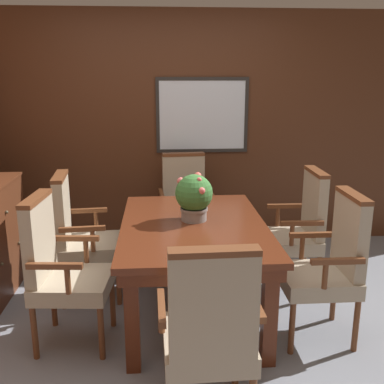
{
  "coord_description": "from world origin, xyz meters",
  "views": [
    {
      "loc": [
        -0.1,
        -2.89,
        1.81
      ],
      "look_at": [
        0.14,
        0.41,
        0.94
      ],
      "focal_mm": 42.0,
      "sensor_mm": 36.0,
      "label": 1
    }
  ],
  "objects_px": {
    "chair_left_far": "(80,233)",
    "chair_right_far": "(298,227)",
    "chair_right_near": "(330,262)",
    "dining_table": "(193,235)",
    "chair_left_near": "(60,267)",
    "potted_plant": "(194,196)",
    "chair_head_near": "(210,330)",
    "chair_head_far": "(185,203)"
  },
  "relations": [
    {
      "from": "chair_left_far",
      "to": "chair_right_far",
      "type": "bearing_deg",
      "value": -94.23
    },
    {
      "from": "chair_right_far",
      "to": "chair_left_far",
      "type": "height_order",
      "value": "same"
    },
    {
      "from": "chair_right_near",
      "to": "dining_table",
      "type": "bearing_deg",
      "value": -112.23
    },
    {
      "from": "chair_left_near",
      "to": "potted_plant",
      "type": "relative_size",
      "value": 2.92
    },
    {
      "from": "chair_left_far",
      "to": "chair_right_near",
      "type": "bearing_deg",
      "value": -116.54
    },
    {
      "from": "chair_head_near",
      "to": "chair_right_far",
      "type": "bearing_deg",
      "value": -122.49
    },
    {
      "from": "dining_table",
      "to": "chair_left_near",
      "type": "relative_size",
      "value": 1.48
    },
    {
      "from": "chair_left_near",
      "to": "chair_left_far",
      "type": "xyz_separation_m",
      "value": [
        0.02,
        0.67,
        0.0
      ]
    },
    {
      "from": "chair_head_far",
      "to": "dining_table",
      "type": "bearing_deg",
      "value": -94.72
    },
    {
      "from": "chair_left_near",
      "to": "chair_head_far",
      "type": "distance_m",
      "value": 1.74
    },
    {
      "from": "chair_head_far",
      "to": "chair_left_far",
      "type": "relative_size",
      "value": 1.0
    },
    {
      "from": "chair_right_near",
      "to": "chair_left_far",
      "type": "bearing_deg",
      "value": -111.52
    },
    {
      "from": "dining_table",
      "to": "potted_plant",
      "type": "bearing_deg",
      "value": 83.54
    },
    {
      "from": "dining_table",
      "to": "chair_right_near",
      "type": "xyz_separation_m",
      "value": [
        0.91,
        -0.38,
        -0.08
      ]
    },
    {
      "from": "chair_head_far",
      "to": "potted_plant",
      "type": "relative_size",
      "value": 2.92
    },
    {
      "from": "potted_plant",
      "to": "chair_right_near",
      "type": "bearing_deg",
      "value": -26.55
    },
    {
      "from": "chair_head_near",
      "to": "chair_head_far",
      "type": "xyz_separation_m",
      "value": [
        0.01,
        2.31,
        0.0
      ]
    },
    {
      "from": "chair_left_near",
      "to": "chair_head_far",
      "type": "bearing_deg",
      "value": -27.51
    },
    {
      "from": "dining_table",
      "to": "chair_left_far",
      "type": "height_order",
      "value": "chair_left_far"
    },
    {
      "from": "chair_head_far",
      "to": "chair_right_far",
      "type": "bearing_deg",
      "value": -45.21
    },
    {
      "from": "chair_right_far",
      "to": "chair_left_far",
      "type": "xyz_separation_m",
      "value": [
        -1.82,
        -0.02,
        0.0
      ]
    },
    {
      "from": "chair_head_far",
      "to": "chair_right_far",
      "type": "height_order",
      "value": "same"
    },
    {
      "from": "chair_head_near",
      "to": "chair_left_far",
      "type": "xyz_separation_m",
      "value": [
        -0.9,
        1.5,
        0.0
      ]
    },
    {
      "from": "chair_left_near",
      "to": "chair_head_near",
      "type": "bearing_deg",
      "value": -127.65
    },
    {
      "from": "chair_head_near",
      "to": "chair_head_far",
      "type": "distance_m",
      "value": 2.31
    },
    {
      "from": "chair_right_far",
      "to": "dining_table",
      "type": "bearing_deg",
      "value": -67.07
    },
    {
      "from": "potted_plant",
      "to": "dining_table",
      "type": "bearing_deg",
      "value": -96.46
    },
    {
      "from": "dining_table",
      "to": "chair_right_near",
      "type": "bearing_deg",
      "value": -22.54
    },
    {
      "from": "dining_table",
      "to": "chair_right_far",
      "type": "relative_size",
      "value": 1.48
    },
    {
      "from": "chair_head_near",
      "to": "potted_plant",
      "type": "distance_m",
      "value": 1.28
    },
    {
      "from": "chair_right_far",
      "to": "potted_plant",
      "type": "xyz_separation_m",
      "value": [
        -0.91,
        -0.29,
        0.37
      ]
    },
    {
      "from": "dining_table",
      "to": "chair_head_near",
      "type": "height_order",
      "value": "chair_head_near"
    },
    {
      "from": "chair_head_near",
      "to": "chair_left_far",
      "type": "height_order",
      "value": "same"
    },
    {
      "from": "chair_right_far",
      "to": "chair_left_far",
      "type": "distance_m",
      "value": 1.82
    },
    {
      "from": "chair_head_near",
      "to": "potted_plant",
      "type": "bearing_deg",
      "value": -91.85
    },
    {
      "from": "chair_left_near",
      "to": "chair_right_far",
      "type": "distance_m",
      "value": 1.96
    },
    {
      "from": "chair_left_far",
      "to": "potted_plant",
      "type": "height_order",
      "value": "potted_plant"
    },
    {
      "from": "dining_table",
      "to": "chair_left_far",
      "type": "bearing_deg",
      "value": 158.9
    },
    {
      "from": "chair_right_far",
      "to": "chair_head_far",
      "type": "bearing_deg",
      "value": -129.42
    },
    {
      "from": "chair_left_near",
      "to": "chair_right_near",
      "type": "relative_size",
      "value": 1.0
    },
    {
      "from": "chair_right_near",
      "to": "chair_left_far",
      "type": "relative_size",
      "value": 1.0
    },
    {
      "from": "chair_left_near",
      "to": "chair_right_far",
      "type": "xyz_separation_m",
      "value": [
        1.84,
        0.68,
        0.0
      ]
    }
  ]
}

